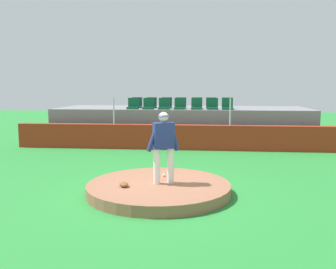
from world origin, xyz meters
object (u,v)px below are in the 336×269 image
stadium_chair_3 (180,106)px  stadium_chair_4 (197,106)px  fielding_glove (124,184)px  stadium_chair_12 (211,105)px  baseball (164,175)px  stadium_chair_2 (164,106)px  stadium_chair_1 (148,106)px  stadium_chair_13 (227,105)px  stadium_chair_9 (167,105)px  stadium_chair_7 (137,105)px  stadium_chair_0 (133,106)px  stadium_chair_10 (181,105)px  stadium_chair_11 (197,105)px  pitcher (164,142)px  stadium_chair_6 (227,106)px  stadium_chair_8 (151,105)px  stadium_chair_5 (213,106)px

stadium_chair_3 → stadium_chair_4: bearing=179.2°
fielding_glove → stadium_chair_12: stadium_chair_12 is taller
baseball → stadium_chair_2: bearing=96.3°
stadium_chair_1 → stadium_chair_13: size_ratio=1.00×
stadium_chair_9 → stadium_chair_7: bearing=-0.1°
stadium_chair_0 → stadium_chair_4: bearing=-179.9°
stadium_chair_13 → baseball: bearing=75.2°
stadium_chair_2 → stadium_chair_4: size_ratio=1.00×
stadium_chair_10 → stadium_chair_11: same height
stadium_chair_2 → stadium_chair_11: (1.45, 0.94, 0.00)m
pitcher → stadium_chair_0: stadium_chair_0 is taller
stadium_chair_6 → stadium_chair_12: bearing=-53.2°
pitcher → stadium_chair_3: 7.65m
stadium_chair_6 → stadium_chair_13: bearing=-93.1°
pitcher → stadium_chair_0: size_ratio=3.51×
fielding_glove → stadium_chair_12: bearing=139.6°
stadium_chair_11 → stadium_chair_7: bearing=-0.0°
fielding_glove → stadium_chair_6: stadium_chair_6 is taller
pitcher → stadium_chair_9: 8.58m
fielding_glove → stadium_chair_0: 8.27m
stadium_chair_8 → stadium_chair_11: (2.15, 0.03, 0.00)m
fielding_glove → stadium_chair_1: stadium_chair_1 is taller
stadium_chair_0 → stadium_chair_1: 0.70m
stadium_chair_10 → baseball: bearing=90.6°
stadium_chair_1 → stadium_chair_11: (2.15, 0.93, 0.00)m
baseball → stadium_chair_7: (-2.17, 7.88, 1.45)m
stadium_chair_4 → stadium_chair_13: bearing=-147.2°
baseball → stadium_chair_12: size_ratio=0.15×
stadium_chair_2 → stadium_chair_8: size_ratio=1.00×
stadium_chair_2 → stadium_chair_4: (1.45, 0.03, 0.00)m
pitcher → stadium_chair_13: (2.00, 8.52, 0.47)m
stadium_chair_6 → stadium_chair_10: size_ratio=1.00×
stadium_chair_3 → stadium_chair_9: same height
fielding_glove → stadium_chair_1: 8.17m
pitcher → stadium_chair_5: stadium_chair_5 is taller
stadium_chair_2 → stadium_chair_6: 2.79m
pitcher → fielding_glove: size_ratio=5.85×
pitcher → stadium_chair_8: size_ratio=3.51×
stadium_chair_6 → stadium_chair_7: size_ratio=1.00×
stadium_chair_1 → stadium_chair_6: size_ratio=1.00×
pitcher → stadium_chair_12: (1.27, 8.52, 0.47)m
stadium_chair_1 → stadium_chair_6: same height
pitcher → stadium_chair_0: 7.95m
stadium_chair_0 → stadium_chair_8: same height
stadium_chair_8 → stadium_chair_10: 1.40m
stadium_chair_7 → stadium_chair_12: 3.51m
pitcher → baseball: pitcher is taller
pitcher → stadium_chair_8: (-1.54, 8.50, 0.47)m
stadium_chair_12 → stadium_chair_11: bearing=-0.6°
stadium_chair_9 → stadium_chair_10: size_ratio=1.00×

